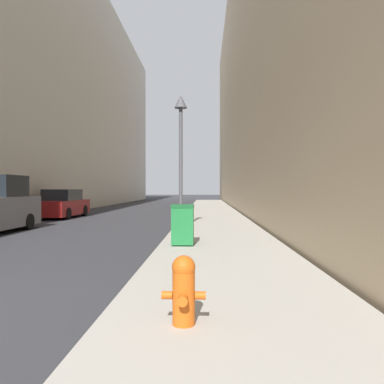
{
  "coord_description": "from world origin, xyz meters",
  "views": [
    {
      "loc": [
        5.2,
        -3.43,
        1.64
      ],
      "look_at": [
        4.4,
        18.56,
        1.45
      ],
      "focal_mm": 35.0,
      "sensor_mm": 36.0,
      "label": 1
    }
  ],
  "objects_px": {
    "lamppost": "(181,138)",
    "fire_hydrant": "(184,288)",
    "trash_bin": "(183,224)",
    "parked_sedan_near": "(63,205)"
  },
  "relations": [
    {
      "from": "trash_bin",
      "to": "fire_hydrant",
      "type": "bearing_deg",
      "value": -86.41
    },
    {
      "from": "parked_sedan_near",
      "to": "lamppost",
      "type": "bearing_deg",
      "value": -43.56
    },
    {
      "from": "trash_bin",
      "to": "parked_sedan_near",
      "type": "bearing_deg",
      "value": 124.5
    },
    {
      "from": "fire_hydrant",
      "to": "parked_sedan_near",
      "type": "xyz_separation_m",
      "value": [
        -7.91,
        16.9,
        0.21
      ]
    },
    {
      "from": "lamppost",
      "to": "parked_sedan_near",
      "type": "xyz_separation_m",
      "value": [
        -7.21,
        6.86,
        -2.84
      ]
    },
    {
      "from": "trash_bin",
      "to": "parked_sedan_near",
      "type": "height_order",
      "value": "parked_sedan_near"
    },
    {
      "from": "fire_hydrant",
      "to": "lamppost",
      "type": "height_order",
      "value": "lamppost"
    },
    {
      "from": "lamppost",
      "to": "fire_hydrant",
      "type": "bearing_deg",
      "value": -86.02
    },
    {
      "from": "fire_hydrant",
      "to": "trash_bin",
      "type": "distance_m",
      "value": 5.94
    },
    {
      "from": "lamppost",
      "to": "trash_bin",
      "type": "bearing_deg",
      "value": -85.45
    }
  ]
}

